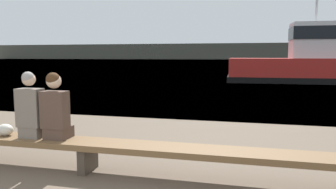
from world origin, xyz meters
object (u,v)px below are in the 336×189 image
Objects in this scene: person_right at (56,109)px; tugboat_red at (313,64)px; shopping_bag at (5,130)px; person_left at (31,109)px; bench_main at (88,146)px.

person_right is 19.43m from tugboat_red.
shopping_bag is at bearing -179.68° from person_right.
person_left is 0.59m from shopping_bag.
tugboat_red is (7.15, 18.22, 0.28)m from person_left.
shopping_bag is 0.03× the size of tugboat_red.
person_left is (-0.92, -0.00, 0.52)m from bench_main.
shopping_bag is (-0.90, -0.00, -0.36)m from person_right.
bench_main is 0.73m from person_right.
bench_main is 19.27m from tugboat_red.
person_left is 3.81× the size of shopping_bag.
person_right is (-0.50, -0.00, 0.53)m from bench_main.
person_right is 3.78× the size of shopping_bag.
tugboat_red is at bearing 67.29° from shopping_bag.
bench_main is 32.15× the size of shopping_bag.
person_left is 0.42m from person_right.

